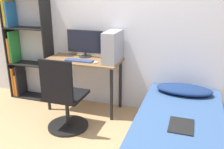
{
  "coord_description": "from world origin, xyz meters",
  "views": [
    {
      "loc": [
        1.0,
        -1.9,
        1.73
      ],
      "look_at": [
        0.1,
        0.79,
        0.75
      ],
      "focal_mm": 40.0,
      "sensor_mm": 36.0,
      "label": 1
    }
  ],
  "objects_px": {
    "bed": "(178,135)",
    "keyboard": "(79,61)",
    "bookshelf": "(23,49)",
    "pc_tower": "(113,47)",
    "monitor": "(85,43)",
    "office_chair": "(64,103)"
  },
  "relations": [
    {
      "from": "bookshelf",
      "to": "office_chair",
      "type": "distance_m",
      "value": 1.43
    },
    {
      "from": "office_chair",
      "to": "pc_tower",
      "type": "relative_size",
      "value": 2.2
    },
    {
      "from": "keyboard",
      "to": "pc_tower",
      "type": "bearing_deg",
      "value": 15.11
    },
    {
      "from": "office_chair",
      "to": "keyboard",
      "type": "bearing_deg",
      "value": 93.2
    },
    {
      "from": "monitor",
      "to": "bookshelf",
      "type": "bearing_deg",
      "value": -178.21
    },
    {
      "from": "bookshelf",
      "to": "office_chair",
      "type": "bearing_deg",
      "value": -33.56
    },
    {
      "from": "bed",
      "to": "pc_tower",
      "type": "height_order",
      "value": "pc_tower"
    },
    {
      "from": "bookshelf",
      "to": "keyboard",
      "type": "xyz_separation_m",
      "value": [
        1.1,
        -0.22,
        -0.04
      ]
    },
    {
      "from": "bookshelf",
      "to": "monitor",
      "type": "xyz_separation_m",
      "value": [
        1.08,
        0.03,
        0.16
      ]
    },
    {
      "from": "bookshelf",
      "to": "keyboard",
      "type": "height_order",
      "value": "bookshelf"
    },
    {
      "from": "bed",
      "to": "pc_tower",
      "type": "xyz_separation_m",
      "value": [
        -0.98,
        0.69,
        0.77
      ]
    },
    {
      "from": "office_chair",
      "to": "pc_tower",
      "type": "bearing_deg",
      "value": 56.91
    },
    {
      "from": "pc_tower",
      "to": "keyboard",
      "type": "bearing_deg",
      "value": -164.89
    },
    {
      "from": "bed",
      "to": "keyboard",
      "type": "xyz_separation_m",
      "value": [
        -1.44,
        0.57,
        0.56
      ]
    },
    {
      "from": "bed",
      "to": "monitor",
      "type": "relative_size",
      "value": 3.3
    },
    {
      "from": "bed",
      "to": "pc_tower",
      "type": "distance_m",
      "value": 1.42
    },
    {
      "from": "bookshelf",
      "to": "pc_tower",
      "type": "height_order",
      "value": "bookshelf"
    },
    {
      "from": "pc_tower",
      "to": "monitor",
      "type": "bearing_deg",
      "value": 164.28
    },
    {
      "from": "monitor",
      "to": "keyboard",
      "type": "height_order",
      "value": "monitor"
    },
    {
      "from": "monitor",
      "to": "keyboard",
      "type": "distance_m",
      "value": 0.33
    },
    {
      "from": "monitor",
      "to": "keyboard",
      "type": "xyz_separation_m",
      "value": [
        0.02,
        -0.25,
        -0.2
      ]
    },
    {
      "from": "bed",
      "to": "pc_tower",
      "type": "bearing_deg",
      "value": 144.91
    }
  ]
}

